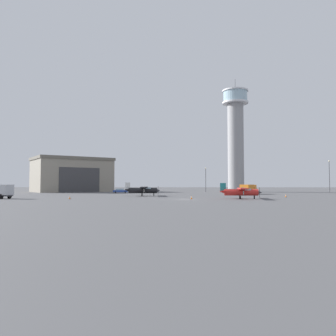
{
  "coord_description": "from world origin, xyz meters",
  "views": [
    {
      "loc": [
        0.78,
        -61.44,
        2.91
      ],
      "look_at": [
        -4.85,
        27.24,
        7.08
      ],
      "focal_mm": 35.48,
      "sensor_mm": 36.0,
      "label": 1
    }
  ],
  "objects_px": {
    "control_tower": "(236,134)",
    "light_post_east": "(206,177)",
    "truck_box_orange": "(248,189)",
    "traffic_cone_near_right": "(70,197)",
    "truck_flatbed_silver": "(1,192)",
    "light_post_west": "(329,174)",
    "airplane_red": "(241,191)",
    "airplane_black": "(143,190)",
    "traffic_cone_mid_apron": "(286,196)",
    "car_blue": "(120,191)",
    "traffic_cone_near_left": "(191,198)"
  },
  "relations": [
    {
      "from": "airplane_black",
      "to": "traffic_cone_mid_apron",
      "type": "height_order",
      "value": "airplane_black"
    },
    {
      "from": "car_blue",
      "to": "traffic_cone_mid_apron",
      "type": "bearing_deg",
      "value": -42.24
    },
    {
      "from": "light_post_west",
      "to": "light_post_east",
      "type": "distance_m",
      "value": 38.71
    },
    {
      "from": "airplane_red",
      "to": "light_post_west",
      "type": "bearing_deg",
      "value": 55.2
    },
    {
      "from": "light_post_west",
      "to": "light_post_east",
      "type": "relative_size",
      "value": 1.2
    },
    {
      "from": "airplane_red",
      "to": "truck_box_orange",
      "type": "xyz_separation_m",
      "value": [
        6.46,
        28.63,
        0.13
      ]
    },
    {
      "from": "control_tower",
      "to": "truck_box_orange",
      "type": "xyz_separation_m",
      "value": [
        -0.17,
        -24.74,
        -18.81
      ]
    },
    {
      "from": "truck_flatbed_silver",
      "to": "truck_box_orange",
      "type": "distance_m",
      "value": 61.02
    },
    {
      "from": "airplane_red",
      "to": "airplane_black",
      "type": "bearing_deg",
      "value": 152.74
    },
    {
      "from": "light_post_west",
      "to": "control_tower",
      "type": "bearing_deg",
      "value": 154.66
    },
    {
      "from": "airplane_black",
      "to": "car_blue",
      "type": "bearing_deg",
      "value": 107.24
    },
    {
      "from": "car_blue",
      "to": "traffic_cone_near_left",
      "type": "relative_size",
      "value": 7.44
    },
    {
      "from": "truck_box_orange",
      "to": "car_blue",
      "type": "distance_m",
      "value": 38.18
    },
    {
      "from": "car_blue",
      "to": "traffic_cone_near_left",
      "type": "height_order",
      "value": "car_blue"
    },
    {
      "from": "car_blue",
      "to": "traffic_cone_near_left",
      "type": "distance_m",
      "value": 44.39
    },
    {
      "from": "traffic_cone_near_right",
      "to": "control_tower",
      "type": "bearing_deg",
      "value": 55.48
    },
    {
      "from": "airplane_black",
      "to": "truck_box_orange",
      "type": "xyz_separation_m",
      "value": [
        27.15,
        15.83,
        0.07
      ]
    },
    {
      "from": "light_post_east",
      "to": "traffic_cone_near_right",
      "type": "xyz_separation_m",
      "value": [
        -28.11,
        -53.77,
        -4.72
      ]
    },
    {
      "from": "airplane_black",
      "to": "car_blue",
      "type": "distance_m",
      "value": 25.76
    },
    {
      "from": "car_blue",
      "to": "traffic_cone_mid_apron",
      "type": "height_order",
      "value": "car_blue"
    },
    {
      "from": "truck_box_orange",
      "to": "traffic_cone_near_right",
      "type": "distance_m",
      "value": 50.03
    },
    {
      "from": "truck_box_orange",
      "to": "truck_flatbed_silver",
      "type": "bearing_deg",
      "value": 151.02
    },
    {
      "from": "airplane_red",
      "to": "traffic_cone_near_left",
      "type": "distance_m",
      "value": 9.76
    },
    {
      "from": "car_blue",
      "to": "truck_flatbed_silver",
      "type": "bearing_deg",
      "value": -118.47
    },
    {
      "from": "control_tower",
      "to": "traffic_cone_mid_apron",
      "type": "xyz_separation_m",
      "value": [
        4.05,
        -45.57,
        -20.01
      ]
    },
    {
      "from": "control_tower",
      "to": "light_post_west",
      "type": "xyz_separation_m",
      "value": [
        26.68,
        -12.63,
        -14.45
      ]
    },
    {
      "from": "control_tower",
      "to": "light_post_east",
      "type": "xyz_separation_m",
      "value": [
        -10.72,
        -2.69,
        -15.32
      ]
    },
    {
      "from": "truck_flatbed_silver",
      "to": "traffic_cone_mid_apron",
      "type": "xyz_separation_m",
      "value": [
        56.49,
        10.63,
        -0.97
      ]
    },
    {
      "from": "airplane_red",
      "to": "car_blue",
      "type": "xyz_separation_m",
      "value": [
        -30.91,
        36.43,
        -0.67
      ]
    },
    {
      "from": "control_tower",
      "to": "traffic_cone_near_right",
      "type": "relative_size",
      "value": 66.05
    },
    {
      "from": "traffic_cone_near_right",
      "to": "truck_box_orange",
      "type": "bearing_deg",
      "value": 39.37
    },
    {
      "from": "truck_flatbed_silver",
      "to": "light_post_west",
      "type": "relative_size",
      "value": 0.65
    },
    {
      "from": "traffic_cone_mid_apron",
      "to": "truck_flatbed_silver",
      "type": "bearing_deg",
      "value": -169.34
    },
    {
      "from": "control_tower",
      "to": "traffic_cone_near_right",
      "type": "height_order",
      "value": "control_tower"
    },
    {
      "from": "control_tower",
      "to": "car_blue",
      "type": "xyz_separation_m",
      "value": [
        -37.53,
        -16.93,
        -19.6
      ]
    },
    {
      "from": "car_blue",
      "to": "light_post_east",
      "type": "bearing_deg",
      "value": 20.3
    },
    {
      "from": "car_blue",
      "to": "traffic_cone_near_right",
      "type": "xyz_separation_m",
      "value": [
        -1.3,
        -39.52,
        -0.44
      ]
    },
    {
      "from": "airplane_red",
      "to": "truck_flatbed_silver",
      "type": "distance_m",
      "value": 45.91
    },
    {
      "from": "truck_box_orange",
      "to": "light_post_west",
      "type": "distance_m",
      "value": 29.77
    },
    {
      "from": "airplane_black",
      "to": "truck_box_orange",
      "type": "relative_size",
      "value": 1.55
    },
    {
      "from": "truck_box_orange",
      "to": "traffic_cone_near_left",
      "type": "distance_m",
      "value": 34.87
    },
    {
      "from": "airplane_red",
      "to": "light_post_east",
      "type": "bearing_deg",
      "value": 99.1
    },
    {
      "from": "truck_flatbed_silver",
      "to": "truck_box_orange",
      "type": "height_order",
      "value": "truck_flatbed_silver"
    },
    {
      "from": "light_post_west",
      "to": "traffic_cone_near_left",
      "type": "height_order",
      "value": "light_post_west"
    },
    {
      "from": "traffic_cone_near_left",
      "to": "traffic_cone_near_right",
      "type": "height_order",
      "value": "traffic_cone_near_left"
    },
    {
      "from": "airplane_red",
      "to": "traffic_cone_near_right",
      "type": "xyz_separation_m",
      "value": [
        -32.21,
        -3.1,
        -1.11
      ]
    },
    {
      "from": "light_post_east",
      "to": "airplane_black",
      "type": "bearing_deg",
      "value": -113.66
    },
    {
      "from": "control_tower",
      "to": "traffic_cone_mid_apron",
      "type": "relative_size",
      "value": 59.08
    },
    {
      "from": "truck_flatbed_silver",
      "to": "traffic_cone_mid_apron",
      "type": "distance_m",
      "value": 57.49
    },
    {
      "from": "truck_flatbed_silver",
      "to": "truck_box_orange",
      "type": "relative_size",
      "value": 0.95
    }
  ]
}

